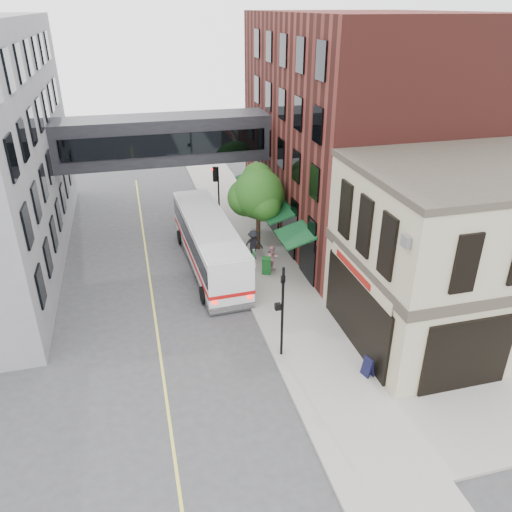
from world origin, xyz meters
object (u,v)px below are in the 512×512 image
pedestrian_b (273,258)px  newspaper_box (266,266)px  bus (209,241)px  pedestrian_c (253,245)px  sandwich_board (368,366)px  pedestrian_a (254,239)px

pedestrian_b → newspaper_box: (-0.45, -0.27, -0.29)m
newspaper_box → pedestrian_b: bearing=49.7°
bus → pedestrian_c: bearing=0.8°
sandwich_board → pedestrian_b: bearing=83.3°
newspaper_box → bus: bearing=165.7°
pedestrian_c → sandwich_board: size_ratio=2.15×
pedestrian_c → sandwich_board: 12.18m
sandwich_board → pedestrian_c: bearing=85.6°
newspaper_box → sandwich_board: (1.77, -9.93, -0.06)m
pedestrian_a → pedestrian_c: 1.30m
bus → pedestrian_a: bus is taller
pedestrian_a → pedestrian_c: size_ratio=0.79×
pedestrian_c → sandwich_board: (2.05, -11.99, -0.51)m
bus → pedestrian_c: 2.85m
bus → pedestrian_b: bus is taller
bus → newspaper_box: bus is taller
pedestrian_b → pedestrian_a: bearing=78.3°
bus → newspaper_box: 3.82m
pedestrian_b → newspaper_box: bearing=-168.5°
pedestrian_a → sandwich_board: (1.71, -13.23, -0.32)m
newspaper_box → sandwich_board: newspaper_box is taller
newspaper_box → pedestrian_a: bearing=108.2°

